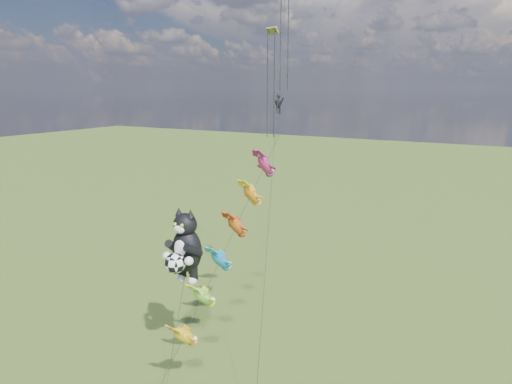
% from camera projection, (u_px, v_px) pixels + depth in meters
% --- Properties ---
extents(cat_kite_rig, '(2.29, 4.04, 11.35)m').
position_uv_depth(cat_kite_rig, '(185.00, 247.00, 27.16)').
color(cat_kite_rig, brown).
rests_on(cat_kite_rig, ground).
extents(fish_windsock_rig, '(1.70, 15.92, 15.91)m').
position_uv_depth(fish_windsock_rig, '(228.00, 243.00, 27.53)').
color(fish_windsock_rig, brown).
rests_on(fish_windsock_rig, ground).
extents(parafoil_rig, '(6.61, 16.56, 28.19)m').
position_uv_depth(parafoil_rig, '(279.00, 79.00, 33.13)').
color(parafoil_rig, brown).
rests_on(parafoil_rig, ground).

